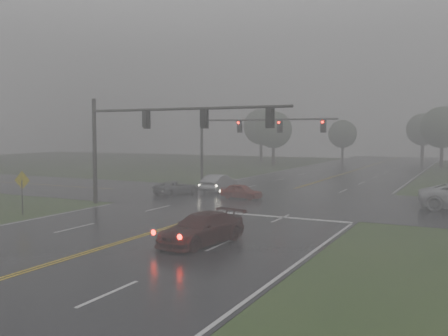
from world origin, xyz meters
The scene contains 16 objects.
ground centered at (0.00, 0.00, 0.00)m, with size 180.00×180.00×0.00m, color #2B431C.
main_road centered at (0.00, 20.00, 0.00)m, with size 18.00×160.00×0.02m, color black.
cross_street centered at (0.00, 22.00, 0.00)m, with size 120.00×14.00×0.02m, color black.
stop_bar centered at (4.50, 14.40, 0.00)m, with size 8.50×0.50×0.01m, color silver.
sedan_maroon centered at (3.62, 5.70, 0.00)m, with size 2.02×4.98×1.44m, color black.
sedan_red centered at (-1.51, 21.30, 0.00)m, with size 1.38×3.42×1.17m, color maroon.
sedan_silver centered at (-5.36, 24.88, 0.00)m, with size 1.59×4.55×1.50m, color #A1A3A8.
car_grey centered at (-7.54, 21.30, 0.00)m, with size 1.94×4.21×1.17m, color #575A5E.
signal_gantry_near centered at (-5.34, 14.19, 5.48)m, with size 15.49×0.34×7.73m.
signal_gantry_far centered at (-5.75, 30.39, 5.21)m, with size 14.22×0.37×7.37m.
sign_diamond_west centered at (-10.71, 7.95, 1.89)m, with size 1.16×0.20×2.80m.
tree_nw_a centered at (-14.13, 61.03, 5.74)m, with size 5.94×5.94×8.73m.
tree_ne_a centered at (10.47, 67.30, 6.08)m, with size 6.29×6.29×9.23m.
tree_n_mid centered at (-7.08, 78.18, 5.05)m, with size 5.23×5.23×7.68m.
tree_nw_b centered at (-20.28, 70.69, 6.35)m, with size 6.58×6.58×9.66m.
tree_n_far centered at (6.05, 86.63, 5.88)m, with size 6.09×6.09×8.95m.
Camera 1 is at (14.93, -14.41, 5.20)m, focal length 40.00 mm.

